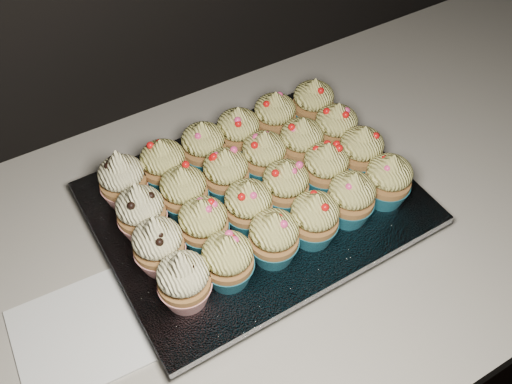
% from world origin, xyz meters
% --- Properties ---
extents(cabinet, '(2.40, 0.60, 0.86)m').
position_xyz_m(cabinet, '(0.00, 1.70, 0.43)').
color(cabinet, black).
rests_on(cabinet, ground).
extents(worktop, '(2.44, 0.64, 0.04)m').
position_xyz_m(worktop, '(0.00, 1.70, 0.88)').
color(worktop, beige).
rests_on(worktop, cabinet).
extents(napkin, '(0.15, 0.15, 0.00)m').
position_xyz_m(napkin, '(-0.26, 1.66, 0.90)').
color(napkin, white).
rests_on(napkin, worktop).
extents(baking_tray, '(0.39, 0.30, 0.02)m').
position_xyz_m(baking_tray, '(0.02, 1.71, 0.91)').
color(baking_tray, black).
rests_on(baking_tray, worktop).
extents(foil_lining, '(0.42, 0.33, 0.01)m').
position_xyz_m(foil_lining, '(0.02, 1.71, 0.93)').
color(foil_lining, silver).
rests_on(foil_lining, baking_tray).
extents(cupcake_0, '(0.06, 0.06, 0.10)m').
position_xyz_m(cupcake_0, '(-0.13, 1.62, 0.97)').
color(cupcake_0, '#A31618').
rests_on(cupcake_0, foil_lining).
extents(cupcake_1, '(0.06, 0.06, 0.08)m').
position_xyz_m(cupcake_1, '(-0.07, 1.62, 0.97)').
color(cupcake_1, '#1A677D').
rests_on(cupcake_1, foil_lining).
extents(cupcake_2, '(0.06, 0.06, 0.08)m').
position_xyz_m(cupcake_2, '(-0.01, 1.62, 0.97)').
color(cupcake_2, '#1A677D').
rests_on(cupcake_2, foil_lining).
extents(cupcake_3, '(0.06, 0.06, 0.08)m').
position_xyz_m(cupcake_3, '(0.05, 1.62, 0.97)').
color(cupcake_3, '#1A677D').
rests_on(cupcake_3, foil_lining).
extents(cupcake_4, '(0.06, 0.06, 0.08)m').
position_xyz_m(cupcake_4, '(0.11, 1.63, 0.97)').
color(cupcake_4, '#1A677D').
rests_on(cupcake_4, foil_lining).
extents(cupcake_5, '(0.06, 0.06, 0.08)m').
position_xyz_m(cupcake_5, '(0.17, 1.63, 0.97)').
color(cupcake_5, '#1A677D').
rests_on(cupcake_5, foil_lining).
extents(cupcake_6, '(0.06, 0.06, 0.10)m').
position_xyz_m(cupcake_6, '(-0.13, 1.68, 0.97)').
color(cupcake_6, '#A31618').
rests_on(cupcake_6, foil_lining).
extents(cupcake_7, '(0.06, 0.06, 0.08)m').
position_xyz_m(cupcake_7, '(-0.07, 1.69, 0.97)').
color(cupcake_7, '#1A677D').
rests_on(cupcake_7, foil_lining).
extents(cupcake_8, '(0.06, 0.06, 0.08)m').
position_xyz_m(cupcake_8, '(-0.01, 1.68, 0.97)').
color(cupcake_8, '#1A677D').
rests_on(cupcake_8, foil_lining).
extents(cupcake_9, '(0.06, 0.06, 0.08)m').
position_xyz_m(cupcake_9, '(0.05, 1.69, 0.97)').
color(cupcake_9, '#1A677D').
rests_on(cupcake_9, foil_lining).
extents(cupcake_10, '(0.06, 0.06, 0.08)m').
position_xyz_m(cupcake_10, '(0.11, 1.69, 0.97)').
color(cupcake_10, '#1A677D').
rests_on(cupcake_10, foil_lining).
extents(cupcake_11, '(0.06, 0.06, 0.08)m').
position_xyz_m(cupcake_11, '(0.17, 1.69, 0.97)').
color(cupcake_11, '#1A677D').
rests_on(cupcake_11, foil_lining).
extents(cupcake_12, '(0.06, 0.06, 0.10)m').
position_xyz_m(cupcake_12, '(-0.13, 1.74, 0.97)').
color(cupcake_12, '#A31618').
rests_on(cupcake_12, foil_lining).
extents(cupcake_13, '(0.06, 0.06, 0.08)m').
position_xyz_m(cupcake_13, '(-0.07, 1.74, 0.97)').
color(cupcake_13, '#1A677D').
rests_on(cupcake_13, foil_lining).
extents(cupcake_14, '(0.06, 0.06, 0.08)m').
position_xyz_m(cupcake_14, '(-0.01, 1.74, 0.97)').
color(cupcake_14, '#1A677D').
rests_on(cupcake_14, foil_lining).
extents(cupcake_15, '(0.06, 0.06, 0.08)m').
position_xyz_m(cupcake_15, '(0.05, 1.75, 0.97)').
color(cupcake_15, '#1A677D').
rests_on(cupcake_15, foil_lining).
extents(cupcake_16, '(0.06, 0.06, 0.08)m').
position_xyz_m(cupcake_16, '(0.11, 1.74, 0.97)').
color(cupcake_16, '#1A677D').
rests_on(cupcake_16, foil_lining).
extents(cupcake_17, '(0.06, 0.06, 0.08)m').
position_xyz_m(cupcake_17, '(0.17, 1.74, 0.97)').
color(cupcake_17, '#1A677D').
rests_on(cupcake_17, foil_lining).
extents(cupcake_18, '(0.06, 0.06, 0.10)m').
position_xyz_m(cupcake_18, '(-0.13, 1.80, 0.97)').
color(cupcake_18, '#A31618').
rests_on(cupcake_18, foil_lining).
extents(cupcake_19, '(0.06, 0.06, 0.08)m').
position_xyz_m(cupcake_19, '(-0.07, 1.80, 0.97)').
color(cupcake_19, '#1A677D').
rests_on(cupcake_19, foil_lining).
extents(cupcake_20, '(0.06, 0.06, 0.08)m').
position_xyz_m(cupcake_20, '(-0.01, 1.81, 0.97)').
color(cupcake_20, '#1A677D').
rests_on(cupcake_20, foil_lining).
extents(cupcake_21, '(0.06, 0.06, 0.08)m').
position_xyz_m(cupcake_21, '(0.05, 1.81, 0.97)').
color(cupcake_21, '#1A677D').
rests_on(cupcake_21, foil_lining).
extents(cupcake_22, '(0.06, 0.06, 0.08)m').
position_xyz_m(cupcake_22, '(0.11, 1.81, 0.97)').
color(cupcake_22, '#1A677D').
rests_on(cupcake_22, foil_lining).
extents(cupcake_23, '(0.06, 0.06, 0.08)m').
position_xyz_m(cupcake_23, '(0.17, 1.80, 0.97)').
color(cupcake_23, '#1A677D').
rests_on(cupcake_23, foil_lining).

